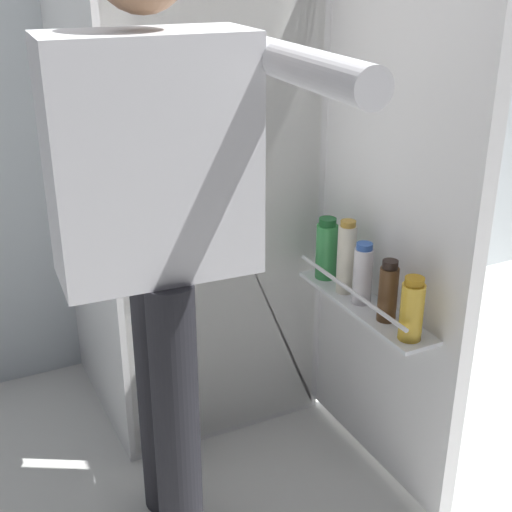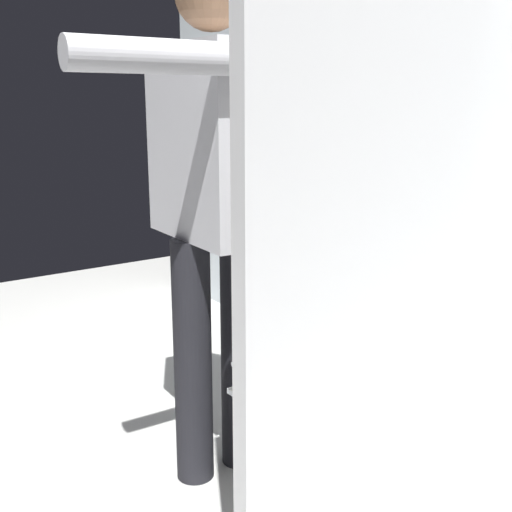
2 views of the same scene
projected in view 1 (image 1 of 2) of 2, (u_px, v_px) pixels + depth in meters
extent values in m
plane|color=silver|center=(262.00, 477.00, 2.19)|extent=(6.09, 6.09, 0.00)
cube|color=silver|center=(141.00, 42.00, 2.50)|extent=(4.40, 0.10, 2.42)
cube|color=white|center=(184.00, 176.00, 2.34)|extent=(0.69, 0.66, 1.64)
cube|color=white|center=(224.00, 204.00, 2.08)|extent=(0.65, 0.01, 1.60)
cube|color=white|center=(218.00, 224.00, 2.15)|extent=(0.61, 0.09, 0.01)
cube|color=white|center=(394.00, 222.00, 1.95)|extent=(0.05, 0.67, 1.57)
cube|color=white|center=(364.00, 305.00, 2.01)|extent=(0.12, 0.54, 0.01)
cylinder|color=silver|center=(350.00, 290.00, 1.97)|extent=(0.01, 0.52, 0.01)
cylinder|color=green|center=(326.00, 251.00, 2.14)|extent=(0.07, 0.07, 0.17)
cylinder|color=#195B28|center=(328.00, 222.00, 2.10)|extent=(0.05, 0.05, 0.02)
cylinder|color=brown|center=(388.00, 294.00, 1.89)|extent=(0.05, 0.05, 0.15)
cylinder|color=black|center=(390.00, 265.00, 1.86)|extent=(0.04, 0.04, 0.02)
cylinder|color=white|center=(363.00, 276.00, 1.99)|extent=(0.06, 0.06, 0.16)
cylinder|color=#335BB2|center=(365.00, 246.00, 1.95)|extent=(0.05, 0.05, 0.02)
cylinder|color=#EDE5CC|center=(346.00, 259.00, 2.04)|extent=(0.05, 0.05, 0.21)
cylinder|color=#B78933|center=(348.00, 224.00, 2.00)|extent=(0.04, 0.04, 0.02)
cylinder|color=gold|center=(412.00, 312.00, 1.80)|extent=(0.06, 0.06, 0.15)
cylinder|color=#BC8419|center=(415.00, 281.00, 1.76)|extent=(0.05, 0.05, 0.02)
cylinder|color=black|center=(159.00, 389.00, 1.94)|extent=(0.12, 0.12, 0.79)
cylinder|color=black|center=(177.00, 423.00, 1.80)|extent=(0.12, 0.12, 0.79)
cube|color=silver|center=(152.00, 159.00, 1.60)|extent=(0.48, 0.25, 0.56)
cylinder|color=silver|center=(129.00, 145.00, 1.81)|extent=(0.08, 0.08, 0.53)
cylinder|color=silver|center=(305.00, 67.00, 1.41)|extent=(0.11, 0.53, 0.08)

